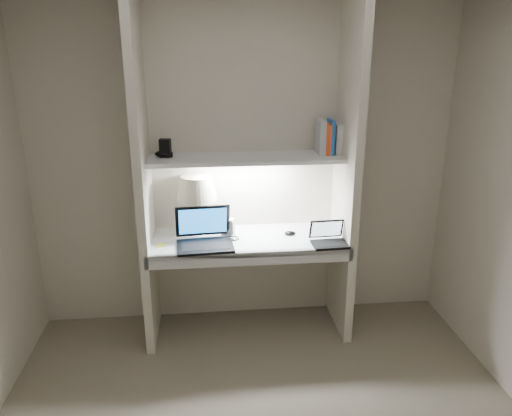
{
  "coord_description": "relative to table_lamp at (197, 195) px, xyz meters",
  "views": [
    {
      "loc": [
        -0.29,
        -2.2,
        2.16
      ],
      "look_at": [
        0.05,
        1.05,
        1.06
      ],
      "focal_mm": 35.0,
      "sensor_mm": 36.0,
      "label": 1
    }
  ],
  "objects": [
    {
      "name": "back_wall",
      "position": [
        0.36,
        0.13,
        0.18
      ],
      "size": [
        3.2,
        0.01,
        2.5
      ],
      "primitive_type": "cube",
      "color": "beige",
      "rests_on": "floor"
    },
    {
      "name": "laptop_main",
      "position": [
        0.05,
        -0.23,
        -0.24
      ],
      "size": [
        0.42,
        0.37,
        0.26
      ],
      "rotation": [
        0.0,
        0.0,
        0.07
      ],
      "color": "black",
      "rests_on": "desk"
    },
    {
      "name": "desk_apron",
      "position": [
        0.36,
        -0.4,
        -0.35
      ],
      "size": [
        1.46,
        0.03,
        0.1
      ],
      "primitive_type": "cube",
      "color": "silver",
      "rests_on": "desk"
    },
    {
      "name": "cable_coil",
      "position": [
        0.25,
        -0.15,
        -0.3
      ],
      "size": [
        0.12,
        0.12,
        0.01
      ],
      "primitive_type": "torus",
      "rotation": [
        0.0,
        0.0,
        0.33
      ],
      "color": "black",
      "rests_on": "desk"
    },
    {
      "name": "desk",
      "position": [
        0.36,
        -0.14,
        -0.32
      ],
      "size": [
        1.4,
        0.55,
        0.04
      ],
      "primitive_type": "cube",
      "color": "white",
      "rests_on": "alcove_panel_left"
    },
    {
      "name": "shelf_gadget",
      "position": [
        -0.24,
        -0.01,
        0.32
      ],
      "size": [
        0.13,
        0.1,
        0.05
      ],
      "primitive_type": "ellipsoid",
      "rotation": [
        0.0,
        0.0,
        -0.29
      ],
      "color": "black",
      "rests_on": "shelf"
    },
    {
      "name": "strip_light",
      "position": [
        0.36,
        -0.05,
        0.26
      ],
      "size": [
        0.6,
        0.04,
        0.02
      ],
      "primitive_type": "cube",
      "color": "white",
      "rests_on": "shelf"
    },
    {
      "name": "alcove_panel_right",
      "position": [
        1.09,
        -0.14,
        0.18
      ],
      "size": [
        0.06,
        0.55,
        2.5
      ],
      "primitive_type": "cube",
      "color": "beige",
      "rests_on": "floor"
    },
    {
      "name": "laptop_netbook",
      "position": [
        0.94,
        -0.31,
        -0.26
      ],
      "size": [
        0.26,
        0.23,
        0.16
      ],
      "rotation": [
        0.0,
        0.0,
        0.05
      ],
      "color": "black",
      "rests_on": "desk"
    },
    {
      "name": "book_row",
      "position": [
        1.01,
        -0.01,
        0.41
      ],
      "size": [
        0.24,
        0.17,
        0.25
      ],
      "color": "white",
      "rests_on": "shelf"
    },
    {
      "name": "shelf",
      "position": [
        0.36,
        -0.05,
        0.28
      ],
      "size": [
        1.4,
        0.36,
        0.03
      ],
      "primitive_type": "cube",
      "color": "silver",
      "rests_on": "back_wall"
    },
    {
      "name": "table_lamp",
      "position": [
        0.0,
        0.0,
        0.0
      ],
      "size": [
        0.3,
        0.3,
        0.45
      ],
      "color": "white",
      "rests_on": "desk"
    },
    {
      "name": "speaker",
      "position": [
        0.22,
        -0.06,
        -0.24
      ],
      "size": [
        0.11,
        0.09,
        0.13
      ],
      "primitive_type": "cube",
      "rotation": [
        0.0,
        0.0,
        -0.43
      ],
      "color": "silver",
      "rests_on": "desk"
    },
    {
      "name": "shelf_box",
      "position": [
        -0.21,
        -0.01,
        0.36
      ],
      "size": [
        0.09,
        0.07,
        0.13
      ],
      "primitive_type": "cube",
      "rotation": [
        0.0,
        0.0,
        -0.19
      ],
      "color": "black",
      "rests_on": "shelf"
    },
    {
      "name": "alcove_panel_left",
      "position": [
        -0.37,
        -0.14,
        0.18
      ],
      "size": [
        0.06,
        0.55,
        2.5
      ],
      "primitive_type": "cube",
      "color": "beige",
      "rests_on": "floor"
    },
    {
      "name": "mouse",
      "position": [
        0.69,
        -0.12,
        -0.29
      ],
      "size": [
        0.09,
        0.06,
        0.03
      ],
      "primitive_type": "ellipsoid",
      "rotation": [
        0.0,
        0.0,
        -0.08
      ],
      "color": "black",
      "rests_on": "desk"
    },
    {
      "name": "sticky_note",
      "position": [
        -0.27,
        -0.23,
        -0.3
      ],
      "size": [
        0.08,
        0.08,
        0.0
      ],
      "primitive_type": "cube",
      "rotation": [
        0.0,
        0.0,
        0.3
      ],
      "color": "yellow",
      "rests_on": "desk"
    }
  ]
}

